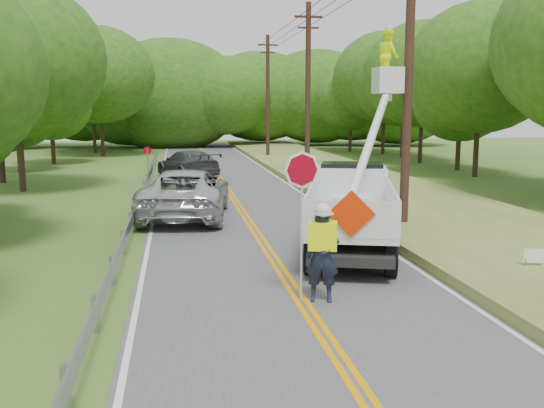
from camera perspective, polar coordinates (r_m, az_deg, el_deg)
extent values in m
plane|color=#425F25|center=(10.93, 5.17, -12.77)|extent=(140.00, 140.00, 0.00)
cube|color=#454547|center=(24.30, -3.02, -0.53)|extent=(7.20, 96.00, 0.02)
cube|color=orange|center=(24.29, -3.25, -0.50)|extent=(0.12, 96.00, 0.00)
cube|color=orange|center=(24.31, -2.79, -0.49)|extent=(0.12, 96.00, 0.00)
cube|color=silver|center=(24.18, -11.18, -0.71)|extent=(0.12, 96.00, 0.00)
cube|color=silver|center=(24.90, 4.90, -0.28)|extent=(0.12, 96.00, 0.00)
cube|color=gray|center=(8.79, -19.15, -16.43)|extent=(0.12, 0.14, 0.70)
cube|color=gray|center=(11.54, -16.60, -10.07)|extent=(0.12, 0.14, 0.70)
cube|color=gray|center=(14.39, -15.10, -6.19)|extent=(0.12, 0.14, 0.70)
cube|color=gray|center=(17.29, -14.11, -3.59)|extent=(0.12, 0.14, 0.70)
cube|color=gray|center=(20.22, -13.41, -1.74)|extent=(0.12, 0.14, 0.70)
cube|color=gray|center=(23.17, -12.89, -0.37)|extent=(0.12, 0.14, 0.70)
cube|color=gray|center=(26.13, -12.48, 0.70)|extent=(0.12, 0.14, 0.70)
cube|color=gray|center=(29.10, -12.16, 1.55)|extent=(0.12, 0.14, 0.70)
cube|color=gray|center=(32.07, -11.90, 2.24)|extent=(0.12, 0.14, 0.70)
cube|color=gray|center=(35.05, -11.68, 2.82)|extent=(0.12, 0.14, 0.70)
cube|color=gray|center=(38.03, -11.50, 3.30)|extent=(0.12, 0.14, 0.70)
cube|color=gray|center=(41.02, -11.34, 3.72)|extent=(0.12, 0.14, 0.70)
cube|color=gray|center=(44.00, -11.20, 4.07)|extent=(0.12, 0.14, 0.70)
cube|color=gray|center=(46.99, -11.08, 4.39)|extent=(0.12, 0.14, 0.70)
cube|color=gray|center=(25.10, -12.40, 0.94)|extent=(0.05, 48.00, 0.34)
cylinder|color=black|center=(20.31, 12.94, 11.51)|extent=(0.30, 0.30, 10.00)
cylinder|color=black|center=(34.67, 3.46, 10.62)|extent=(0.30, 0.30, 10.00)
cube|color=black|center=(35.04, 3.53, 17.50)|extent=(1.60, 0.12, 0.12)
cube|color=black|center=(34.95, 3.52, 16.53)|extent=(1.20, 0.10, 0.10)
cylinder|color=black|center=(49.41, -0.41, 10.17)|extent=(0.30, 0.30, 10.00)
cube|color=black|center=(49.67, -0.41, 15.02)|extent=(1.60, 0.12, 0.12)
cube|color=black|center=(49.61, -0.41, 14.33)|extent=(1.20, 0.10, 0.10)
cube|color=#5B7435|center=(26.00, 12.73, 0.21)|extent=(7.00, 96.00, 0.30)
cylinder|color=#332319|center=(32.00, -22.97, 4.44)|extent=(0.32, 0.32, 3.74)
ellipsoid|color=#1E4B11|center=(32.01, -23.49, 12.62)|extent=(8.73, 8.73, 7.68)
cylinder|color=#332319|center=(36.28, -24.51, 3.71)|extent=(0.32, 0.32, 2.36)
cylinder|color=#332319|center=(42.22, -23.08, 4.35)|extent=(0.32, 0.32, 2.22)
ellipsoid|color=#1E4B11|center=(42.11, -23.31, 8.04)|extent=(5.19, 5.19, 4.57)
cylinder|color=#332319|center=(47.33, -20.28, 5.15)|extent=(0.32, 0.32, 2.54)
ellipsoid|color=#1E4B11|center=(47.25, -20.48, 8.91)|extent=(5.94, 5.94, 5.23)
cylinder|color=#332319|center=(54.16, -16.00, 6.57)|extent=(0.32, 0.32, 4.04)
ellipsoid|color=#1E4B11|center=(54.20, -16.23, 11.79)|extent=(9.42, 9.42, 8.29)
cylinder|color=#332319|center=(58.65, -16.69, 6.54)|extent=(0.32, 0.32, 3.70)
ellipsoid|color=#1E4B11|center=(58.65, -16.90, 10.96)|extent=(8.63, 8.63, 7.60)
cylinder|color=#332319|center=(38.10, 19.01, 5.32)|extent=(0.32, 0.32, 3.77)
ellipsoid|color=#1E4B11|center=(38.11, 19.38, 12.24)|extent=(8.80, 8.80, 7.74)
cylinder|color=#332319|center=(41.86, 17.43, 4.99)|extent=(0.32, 0.32, 2.75)
ellipsoid|color=#1E4B11|center=(41.78, 17.65, 9.60)|extent=(6.42, 6.42, 5.65)
cylinder|color=#332319|center=(46.65, 14.08, 6.19)|extent=(0.32, 0.32, 3.85)
ellipsoid|color=#1E4B11|center=(46.67, 14.30, 11.96)|extent=(8.97, 8.97, 7.90)
cylinder|color=#332319|center=(51.29, 12.41, 6.44)|extent=(0.32, 0.32, 3.77)
ellipsoid|color=#1E4B11|center=(51.30, 12.59, 11.59)|extent=(8.79, 8.79, 7.74)
cylinder|color=#332319|center=(55.19, 10.63, 6.78)|extent=(0.32, 0.32, 3.99)
ellipsoid|color=#1E4B11|center=(55.23, 10.78, 11.84)|extent=(9.30, 9.30, 8.18)
cylinder|color=#332319|center=(58.28, 7.51, 6.45)|extent=(0.32, 0.32, 2.92)
ellipsoid|color=#1E4B11|center=(58.23, 7.58, 9.96)|extent=(6.81, 6.81, 5.99)
ellipsoid|color=#1E4B11|center=(69.31, -21.58, 9.65)|extent=(12.24, 9.18, 9.18)
ellipsoid|color=#1E4B11|center=(67.80, -17.60, 9.88)|extent=(13.02, 9.76, 9.76)
ellipsoid|color=#1E4B11|center=(66.42, -13.53, 10.08)|extent=(14.16, 10.62, 10.62)
ellipsoid|color=#1E4B11|center=(65.98, -9.73, 10.21)|extent=(16.28, 12.21, 12.21)
ellipsoid|color=#1E4B11|center=(64.43, -4.81, 10.33)|extent=(11.20, 8.40, 8.40)
ellipsoid|color=#1E4B11|center=(68.31, -1.12, 10.29)|extent=(13.50, 10.12, 10.12)
ellipsoid|color=#1E4B11|center=(68.72, 4.40, 10.26)|extent=(14.08, 10.56, 10.56)
ellipsoid|color=#1E4B11|center=(68.89, 7.80, 10.20)|extent=(13.30, 9.97, 9.97)
ellipsoid|color=#1E4B11|center=(68.51, 12.11, 10.09)|extent=(14.14, 10.60, 10.60)
imported|color=#191E33|center=(12.60, 4.86, -5.03)|extent=(0.81, 0.64, 1.95)
cube|color=#DEFF04|center=(12.50, 4.89, -3.06)|extent=(0.67, 0.51, 0.59)
ellipsoid|color=silver|center=(12.39, 4.92, -0.60)|extent=(0.36, 0.36, 0.29)
cylinder|color=#B7B7B7|center=(12.57, 2.84, -3.21)|extent=(0.04, 0.04, 2.74)
cylinder|color=maroon|center=(12.35, 2.89, 3.30)|extent=(0.78, 0.13, 0.78)
cylinder|color=black|center=(14.78, 3.72, -4.92)|extent=(0.55, 0.98, 0.94)
cylinder|color=black|center=(14.79, 11.33, -5.08)|extent=(0.55, 0.98, 0.94)
cylinder|color=black|center=(16.68, 4.18, -3.31)|extent=(0.55, 0.98, 0.94)
cylinder|color=black|center=(16.69, 10.91, -3.45)|extent=(0.55, 0.98, 0.94)
cylinder|color=black|center=(19.07, 4.63, -1.74)|extent=(0.55, 0.98, 0.94)
cylinder|color=black|center=(19.08, 10.50, -1.87)|extent=(0.55, 0.98, 0.94)
cube|color=black|center=(16.93, 7.55, -2.95)|extent=(3.77, 6.58, 0.24)
cube|color=white|center=(16.16, 7.58, -1.75)|extent=(3.45, 4.96, 0.22)
cube|color=white|center=(16.11, 3.69, 0.04)|extent=(1.36, 4.32, 0.88)
cube|color=white|center=(16.12, 11.55, -0.12)|extent=(1.36, 4.32, 0.88)
cube|color=white|center=(13.88, 7.61, -1.49)|extent=(2.17, 0.71, 0.88)
cube|color=white|center=(19.39, 7.62, 0.93)|extent=(2.64, 2.41, 1.76)
cube|color=black|center=(19.51, 7.66, 2.86)|extent=(2.24, 1.78, 0.73)
cube|color=white|center=(15.02, 7.61, -0.69)|extent=(1.10, 1.10, 0.78)
cube|color=white|center=(20.06, 11.05, 11.56)|extent=(0.83, 0.83, 0.83)
imported|color=#DEFF04|center=(20.11, 11.12, 13.81)|extent=(0.62, 0.80, 1.65)
cube|color=red|center=(13.79, 7.62, -0.94)|extent=(1.07, 0.36, 1.11)
imported|color=silver|center=(22.63, -8.28, 1.04)|extent=(3.83, 6.89, 1.82)
imported|color=#3E4046|center=(35.69, -8.08, 3.81)|extent=(4.10, 6.07, 1.63)
cylinder|color=gray|center=(32.80, -11.83, 3.50)|extent=(0.06, 0.06, 1.96)
cylinder|color=maroon|center=(32.73, -11.88, 5.05)|extent=(0.45, 0.04, 0.44)
cube|color=white|center=(15.83, 23.81, -4.57)|extent=(0.48, 0.13, 0.34)
cylinder|color=gray|center=(15.79, 23.15, -5.65)|extent=(0.02, 0.02, 0.49)
cylinder|color=gray|center=(16.00, 24.34, -5.54)|extent=(0.02, 0.02, 0.49)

